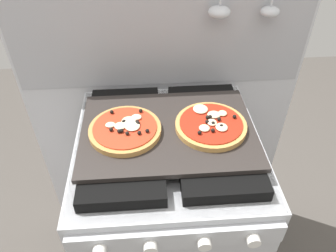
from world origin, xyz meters
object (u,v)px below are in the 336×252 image
object	(u,v)px
baking_tray	(168,130)
pizza_right	(211,125)
pizza_left	(125,129)
stove	(168,216)

from	to	relation	value
baking_tray	pizza_right	distance (m)	0.13
pizza_left	pizza_right	xyz separation A→B (m)	(0.26, 0.00, 0.00)
baking_tray	pizza_left	distance (m)	0.13
pizza_left	pizza_right	world-z (taller)	same
baking_tray	pizza_left	world-z (taller)	pizza_left
baking_tray	pizza_right	world-z (taller)	pizza_right
pizza_left	pizza_right	distance (m)	0.26
stove	pizza_right	world-z (taller)	pizza_right
stove	pizza_right	bearing A→B (deg)	-1.77
stove	pizza_left	bearing A→B (deg)	-177.62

